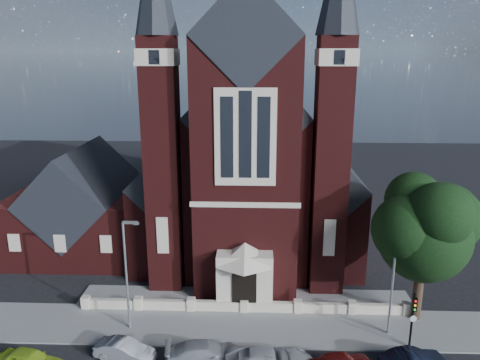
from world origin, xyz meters
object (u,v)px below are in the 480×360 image
(street_lamp_left, at_px, (127,269))
(traffic_signal, at_px, (413,314))
(parish_hall, at_px, (84,209))
(church, at_px, (249,158))
(street_lamp_right, at_px, (395,274))
(car_silver_a, at_px, (125,351))
(car_silver_b, at_px, (205,353))
(street_tree, at_px, (428,232))

(street_lamp_left, distance_m, traffic_signal, 19.08)
(parish_hall, height_order, traffic_signal, parish_hall)
(street_lamp_left, bearing_deg, church, 67.34)
(street_lamp_right, height_order, traffic_signal, street_lamp_right)
(church, distance_m, traffic_signal, 23.94)
(parish_hall, distance_m, traffic_signal, 31.20)
(street_lamp_left, xyz_separation_m, street_lamp_right, (18.00, 0.00, 0.00))
(parish_hall, relative_size, traffic_signal, 3.05)
(church, xyz_separation_m, parish_hall, (-16.00, -4.94, -4.17))
(car_silver_a, bearing_deg, street_lamp_left, 23.36)
(traffic_signal, distance_m, car_silver_b, 13.59)
(church, xyz_separation_m, street_tree, (12.60, -17.23, -1.23))
(street_lamp_right, bearing_deg, car_silver_a, -169.05)
(parish_hall, bearing_deg, car_silver_a, -63.67)
(parish_hall, distance_m, car_silver_a, 19.69)
(car_silver_b, bearing_deg, street_lamp_left, 48.98)
(street_lamp_left, relative_size, traffic_signal, 2.02)
(parish_hall, height_order, car_silver_b, parish_hall)
(church, height_order, car_silver_b, church)
(traffic_signal, xyz_separation_m, car_silver_a, (-18.40, -1.81, -1.95))
(church, relative_size, street_tree, 3.26)
(parish_hall, relative_size, street_lamp_left, 1.51)
(traffic_signal, xyz_separation_m, car_silver_b, (-13.31, -1.99, -1.88))
(church, relative_size, street_lamp_left, 4.31)
(street_tree, xyz_separation_m, street_lamp_right, (-2.51, -1.71, -2.36))
(street_lamp_left, xyz_separation_m, car_silver_a, (0.51, -3.38, -3.96))
(street_tree, height_order, street_lamp_left, street_tree)
(car_silver_a, bearing_deg, church, -3.57)
(church, height_order, traffic_signal, church)
(street_lamp_right, distance_m, car_silver_b, 13.48)
(traffic_signal, height_order, car_silver_a, traffic_signal)
(street_lamp_left, height_order, car_silver_b, street_lamp_left)
(car_silver_b, bearing_deg, street_tree, -79.11)
(traffic_signal, bearing_deg, car_silver_b, -171.52)
(church, height_order, car_silver_a, church)
(church, bearing_deg, car_silver_b, -95.86)
(parish_hall, bearing_deg, traffic_signal, -29.98)
(street_tree, height_order, street_lamp_right, street_tree)
(parish_hall, bearing_deg, church, 17.16)
(traffic_signal, relative_size, car_silver_b, 0.82)
(church, xyz_separation_m, car_silver_b, (-2.31, -22.50, -7.48))
(church, height_order, street_tree, church)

